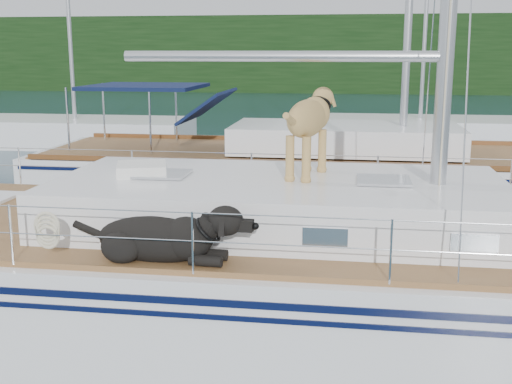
# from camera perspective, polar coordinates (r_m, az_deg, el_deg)

# --- Properties ---
(ground) EXTENTS (120.00, 120.00, 0.00)m
(ground) POSITION_cam_1_polar(r_m,az_deg,el_deg) (8.15, -3.76, -11.25)
(ground) COLOR black
(ground) RESTS_ON ground
(tree_line) EXTENTS (90.00, 3.00, 6.00)m
(tree_line) POSITION_cam_1_polar(r_m,az_deg,el_deg) (52.31, 6.93, 12.05)
(tree_line) COLOR black
(tree_line) RESTS_ON ground
(shore_bank) EXTENTS (92.00, 1.00, 1.20)m
(shore_bank) POSITION_cam_1_polar(r_m,az_deg,el_deg) (53.57, 6.91, 9.49)
(shore_bank) COLOR #595147
(shore_bank) RESTS_ON ground
(main_sailboat) EXTENTS (12.00, 3.80, 14.01)m
(main_sailboat) POSITION_cam_1_polar(r_m,az_deg,el_deg) (7.87, -3.14, -6.75)
(main_sailboat) COLOR white
(main_sailboat) RESTS_ON ground
(neighbor_sailboat) EXTENTS (11.00, 3.50, 13.30)m
(neighbor_sailboat) POSITION_cam_1_polar(r_m,az_deg,el_deg) (14.08, 3.41, 1.59)
(neighbor_sailboat) COLOR white
(neighbor_sailboat) RESTS_ON ground
(bg_boat_west) EXTENTS (8.00, 3.00, 11.65)m
(bg_boat_west) POSITION_cam_1_polar(r_m,az_deg,el_deg) (23.53, -15.72, 5.08)
(bg_boat_west) COLOR white
(bg_boat_west) RESTS_ON ground
(bg_boat_center) EXTENTS (7.20, 3.00, 11.65)m
(bg_boat_center) POSITION_cam_1_polar(r_m,az_deg,el_deg) (23.57, 14.34, 5.18)
(bg_boat_center) COLOR white
(bg_boat_center) RESTS_ON ground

